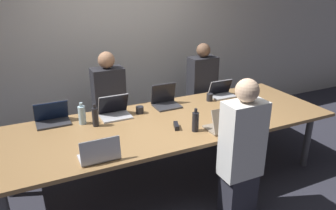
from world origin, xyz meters
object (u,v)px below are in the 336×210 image
object	(u,v)px
bottle_far_left	(82,115)
cup_far_midleft	(140,110)
laptop_near_midright	(223,124)
bottle_near_midright	(195,121)
person_far_right	(202,92)
stapler	(176,126)
laptop_far_midleft	(115,110)
laptop_near_left	(100,154)
cup_far_right	(210,97)
laptop_far_center	(165,100)
person_near_midright	(241,152)
cup_near_midright	(241,122)
laptop_far_left	(52,117)
bottle_far_midleft	(95,117)
person_far_midleft	(110,107)
laptop_far_right	(221,92)

from	to	relation	value
bottle_far_left	cup_far_midleft	bearing A→B (deg)	0.69
laptop_near_midright	bottle_near_midright	xyz separation A→B (m)	(-0.27, 0.12, 0.03)
cup_far_midleft	person_far_right	world-z (taller)	person_far_right
person_far_right	stapler	size ratio (longest dim) A/B	9.05
person_far_right	laptop_far_midleft	bearing A→B (deg)	-161.56
laptop_near_midright	laptop_near_left	bearing A→B (deg)	1.38
cup_far_midleft	bottle_near_midright	world-z (taller)	bottle_near_midright
cup_far_right	stapler	world-z (taller)	cup_far_right
laptop_far_midleft	cup_far_midleft	world-z (taller)	laptop_far_midleft
laptop_far_midleft	laptop_far_center	size ratio (longest dim) A/B	1.07
person_near_midright	bottle_near_midright	bearing A→B (deg)	-63.66
cup_near_midright	laptop_far_left	distance (m)	2.07
cup_near_midright	person_near_midright	bearing A→B (deg)	-126.26
cup_near_midright	laptop_far_left	bearing A→B (deg)	152.93
bottle_far_midleft	laptop_near_left	size ratio (longest dim) A/B	0.72
bottle_far_midleft	laptop_far_center	distance (m)	0.96
cup_far_midleft	person_near_midright	xyz separation A→B (m)	(0.59, -1.19, -0.11)
laptop_far_center	person_far_right	distance (m)	0.92
person_far_right	cup_far_right	distance (m)	0.59
person_near_midright	cup_near_midright	xyz separation A→B (m)	(0.29, 0.40, 0.11)
bottle_near_midright	laptop_far_left	xyz separation A→B (m)	(-1.32, 0.86, -0.04)
stapler	cup_near_midright	bearing A→B (deg)	-0.07
laptop_far_left	bottle_far_left	bearing A→B (deg)	-28.80
cup_far_right	stapler	size ratio (longest dim) A/B	0.63
cup_far_right	stapler	distance (m)	0.95
person_near_midright	bottle_far_left	size ratio (longest dim) A/B	5.84
cup_far_midleft	laptop_far_midleft	bearing A→B (deg)	172.39
bottle_far_midleft	person_near_midright	size ratio (longest dim) A/B	0.18
person_far_midleft	laptop_near_midright	xyz separation A→B (m)	(0.84, -1.34, 0.15)
person_near_midright	cup_near_midright	bearing A→B (deg)	-126.26
laptop_far_right	laptop_near_left	world-z (taller)	laptop_near_left
cup_near_midright	laptop_far_left	size ratio (longest dim) A/B	0.23
bottle_far_midleft	person_far_midleft	bearing A→B (deg)	62.76
laptop_far_midleft	bottle_near_midright	xyz separation A→B (m)	(0.64, -0.74, 0.03)
cup_far_right	laptop_near_midright	distance (m)	0.89
bottle_far_midleft	cup_far_right	distance (m)	1.54
laptop_far_center	person_near_midright	size ratio (longest dim) A/B	0.23
laptop_far_midleft	cup_near_midright	bearing A→B (deg)	-35.26
laptop_far_center	person_far_midleft	bearing A→B (deg)	144.98
bottle_far_left	laptop_far_right	bearing A→B (deg)	2.82
laptop_far_center	laptop_near_left	xyz separation A→B (m)	(-1.08, -0.95, -0.01)
person_near_midright	laptop_far_left	distance (m)	2.06
laptop_far_midleft	cup_near_midright	world-z (taller)	laptop_far_midleft
person_far_right	person_near_midright	distance (m)	1.81
bottle_far_left	stapler	world-z (taller)	bottle_far_left
stapler	laptop_far_right	bearing A→B (deg)	51.40
person_far_midleft	laptop_far_right	bearing A→B (deg)	-16.83
cup_near_midright	bottle_near_midright	world-z (taller)	bottle_near_midright
cup_far_midleft	bottle_far_left	distance (m)	0.68
bottle_far_midleft	bottle_far_left	xyz separation A→B (m)	(-0.12, 0.12, -0.00)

